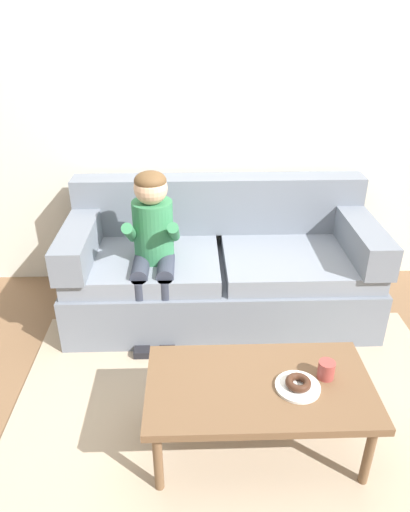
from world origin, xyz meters
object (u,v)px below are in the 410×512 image
(couch, at_px, (220,269))
(mug, at_px, (326,370))
(coffee_table, at_px, (259,390))
(toy_controller, at_px, (316,384))
(person_child, at_px, (153,240))
(donut, at_px, (298,383))

(couch, distance_m, mug, 1.28)
(coffee_table, bearing_deg, mug, 5.98)
(coffee_table, height_order, toy_controller, coffee_table)
(couch, relative_size, person_child, 1.89)
(donut, bearing_deg, coffee_table, 168.71)
(mug, relative_size, toy_controller, 0.40)
(couch, bearing_deg, donut, -77.49)
(couch, distance_m, toy_controller, 1.04)
(couch, height_order, mug, couch)
(person_child, bearing_deg, couch, 24.53)
(coffee_table, xyz_separation_m, person_child, (-0.56, 1.03, 0.30))
(couch, height_order, person_child, person_child)
(couch, relative_size, toy_controller, 9.23)
(mug, bearing_deg, toy_controller, 76.30)
(donut, relative_size, mug, 1.33)
(couch, bearing_deg, person_child, -155.47)
(coffee_table, height_order, donut, donut)
(coffee_table, xyz_separation_m, donut, (0.17, -0.03, 0.07))
(toy_controller, bearing_deg, mug, -83.97)
(donut, height_order, toy_controller, donut)
(person_child, height_order, toy_controller, person_child)
(toy_controller, bearing_deg, couch, 141.34)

